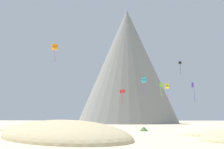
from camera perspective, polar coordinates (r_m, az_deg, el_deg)
name	(u,v)px	position (r m, az deg, el deg)	size (l,w,h in m)	color
ground_plane	(93,137)	(33.13, -4.25, -13.80)	(400.00, 400.00, 0.00)	beige
dune_foreground_right	(61,137)	(33.73, -11.31, -13.57)	(25.28, 13.89, 4.33)	#C6B284
dune_midground	(42,130)	(54.88, -15.47, -11.85)	(22.45, 16.27, 2.85)	#CCBA8E
dune_back_low	(221,135)	(40.90, 23.19, -12.28)	(13.13, 12.02, 3.80)	beige
bush_far_right	(144,129)	(47.82, 7.13, -11.98)	(1.71, 1.71, 0.84)	#477238
bush_scatter_east	(192,128)	(55.20, 17.42, -11.31)	(1.40, 1.40, 0.83)	#568442
bush_near_left	(28,128)	(56.14, -18.27, -11.31)	(1.85, 1.85, 0.67)	#668C4C
bush_mid_center	(11,135)	(34.79, -21.60, -12.48)	(1.29, 1.29, 0.59)	#477238
rock_massif	(127,66)	(119.15, 3.39, 1.88)	(60.92, 60.92, 54.19)	gray
kite_cyan_low	(144,80)	(72.35, 7.17, -1.24)	(1.40, 1.32, 5.45)	#33BCDB
kite_indigo_low	(193,88)	(60.71, 17.70, -2.86)	(0.74, 0.60, 4.54)	#5138B2
kite_black_mid	(180,63)	(90.04, 14.98, 2.48)	(0.91, 0.91, 4.62)	black
kite_red_low	(122,91)	(62.41, 2.35, -3.80)	(1.39, 1.40, 3.55)	red
kite_orange_mid	(55,47)	(73.11, -12.74, 6.03)	(1.97, 1.97, 4.92)	orange
kite_lime_low	(161,87)	(62.76, 10.95, -2.68)	(0.84, 0.41, 3.54)	#8CD133
kite_yellow_low	(167,86)	(71.73, 12.20, -2.58)	(1.14, 1.21, 4.71)	yellow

